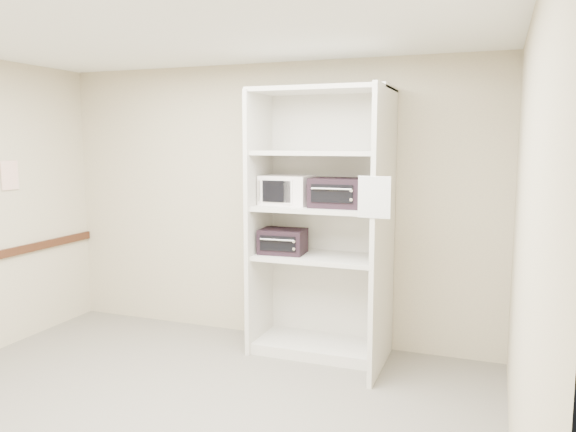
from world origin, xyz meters
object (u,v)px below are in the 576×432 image
(microwave, at_px, (287,190))
(toaster_oven_upper, at_px, (337,193))
(shelving_unit, at_px, (326,233))
(toaster_oven_lower, at_px, (283,241))

(microwave, height_order, toaster_oven_upper, microwave)
(shelving_unit, height_order, microwave, shelving_unit)
(microwave, bearing_deg, shelving_unit, -0.92)
(toaster_oven_upper, relative_size, toaster_oven_lower, 1.11)
(microwave, height_order, toaster_oven_lower, microwave)
(toaster_oven_upper, distance_m, toaster_oven_lower, 0.69)
(microwave, xyz_separation_m, toaster_oven_upper, (0.49, -0.05, -0.00))
(toaster_oven_lower, bearing_deg, shelving_unit, 0.62)
(shelving_unit, xyz_separation_m, microwave, (-0.38, 0.03, 0.37))
(shelving_unit, distance_m, microwave, 0.53)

